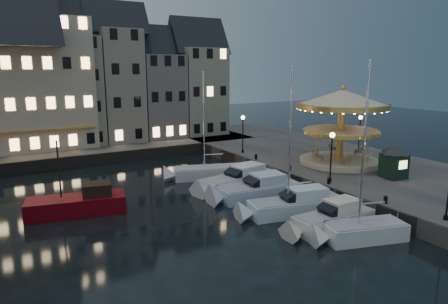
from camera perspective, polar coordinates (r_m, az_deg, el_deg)
ground at (r=29.87m, az=6.13°, el=-8.99°), size 160.00×160.00×0.00m
quay_east at (r=42.96m, az=16.57°, el=-2.00°), size 16.00×56.00×1.30m
quay_north at (r=52.10m, az=-20.01°, el=0.17°), size 44.00×12.00×1.30m
quaywall_e at (r=37.67m, az=8.15°, el=-3.55°), size 0.15×44.00×1.30m
quaywall_n at (r=46.74m, az=-16.26°, el=-0.88°), size 48.00×0.15×1.30m
streetlamp_b at (r=34.06m, az=15.11°, el=0.32°), size 0.44×0.44×4.17m
streetlamp_c at (r=44.43m, az=2.71°, el=3.36°), size 0.44×0.44×4.17m
streetlamp_d at (r=46.94m, az=18.84°, el=3.20°), size 0.44×0.44×4.17m
bollard_a at (r=30.41m, az=22.09°, el=-6.25°), size 0.30×0.30×0.57m
bollard_b at (r=33.86m, az=14.76°, el=-3.94°), size 0.30×0.30×0.57m
bollard_c at (r=37.42m, az=9.38°, el=-2.19°), size 0.30×0.30×0.57m
bollard_d at (r=41.69m, az=4.59°, el=-0.61°), size 0.30×0.30×0.57m
townhouse_nb at (r=52.52m, az=-27.56°, el=8.04°), size 6.16×8.00×13.80m
townhouse_nc at (r=53.14m, az=-21.03°, el=9.16°), size 6.82×8.00×14.80m
townhouse_nd at (r=54.36m, az=-15.01°, el=10.12°), size 5.50×8.00×15.80m
townhouse_ne at (r=56.11m, az=-9.49°, el=8.86°), size 6.16×8.00×12.80m
townhouse_nf at (r=58.50m, az=-3.89°, el=9.61°), size 6.82×8.00×13.80m
hotel_corner at (r=52.47m, az=-27.67°, el=9.67°), size 17.60×9.00×16.80m
motorboat_a at (r=26.76m, az=18.44°, el=-10.88°), size 6.21×3.45×10.24m
motorboat_b at (r=27.90m, az=14.79°, el=-9.48°), size 6.97×2.07×2.15m
motorboat_c at (r=30.10m, az=9.66°, el=-7.56°), size 8.33×3.60×11.02m
motorboat_d at (r=33.42m, az=4.42°, el=-5.49°), size 8.02×3.20×2.15m
motorboat_e at (r=36.07m, az=1.82°, el=-4.15°), size 8.71×3.96×2.15m
motorboat_f at (r=39.21m, az=-2.61°, el=-3.01°), size 8.32×4.41×11.13m
red_fishing_boat at (r=31.75m, az=-20.01°, el=-7.06°), size 7.31×3.74×5.79m
carousel at (r=40.52m, az=16.49°, el=5.44°), size 8.83×8.83×7.73m
ticket_kiosk at (r=37.20m, az=23.18°, el=-0.44°), size 2.84×2.84×3.33m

